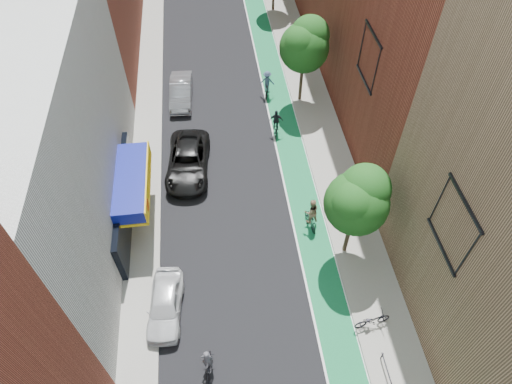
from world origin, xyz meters
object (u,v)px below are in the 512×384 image
object	(u,v)px
cyclist_lane_mid	(276,125)
cyclist_lane_far	(267,85)
parked_car_white	(165,305)
cyclist_lane_near	(311,215)
parked_car_black	(188,161)
cyclist_lead	(208,364)
parked_car_silver	(181,92)

from	to	relation	value
cyclist_lane_mid	cyclist_lane_far	bearing A→B (deg)	-78.35
cyclist_lane_mid	parked_car_white	bearing A→B (deg)	70.67
cyclist_lane_mid	cyclist_lane_near	bearing A→B (deg)	107.03
parked_car_white	cyclist_lane_mid	bearing A→B (deg)	64.72
parked_car_black	cyclist_lane_far	xyz separation A→B (m)	(6.34, 7.45, 0.11)
parked_car_black	cyclist_lead	size ratio (longest dim) A/B	2.99
parked_car_silver	cyclist_lane_near	size ratio (longest dim) A/B	2.09
parked_car_black	cyclist_lead	distance (m)	13.45
parked_car_black	cyclist_lane_far	world-z (taller)	cyclist_lane_far
parked_car_black	cyclist_lead	world-z (taller)	cyclist_lead
parked_car_white	cyclist_lane_mid	world-z (taller)	cyclist_lane_mid
cyclist_lane_far	parked_car_silver	bearing A→B (deg)	13.40
parked_car_white	parked_car_black	distance (m)	10.22
cyclist_lane_mid	cyclist_lane_far	world-z (taller)	cyclist_lane_far
parked_car_silver	cyclist_lane_near	distance (m)	15.09
parked_car_white	cyclist_lead	world-z (taller)	cyclist_lead
parked_car_white	cyclist_lead	bearing A→B (deg)	-52.87
cyclist_lane_mid	cyclist_lead	bearing A→B (deg)	82.18
parked_car_white	cyclist_lane_near	bearing A→B (deg)	33.92
parked_car_black	cyclist_lane_near	size ratio (longest dim) A/B	2.63
parked_car_white	cyclist_lane_mid	xyz separation A→B (m)	(7.80, 12.99, 0.07)
parked_car_silver	cyclist_lane_far	bearing A→B (deg)	1.79
parked_car_black	cyclist_lane_mid	bearing A→B (deg)	30.00
cyclist_lead	cyclist_lane_far	bearing A→B (deg)	-98.86
cyclist_lane_far	cyclist_lane_mid	bearing A→B (deg)	104.88
parked_car_black	cyclist_lane_mid	size ratio (longest dim) A/B	2.89
cyclist_lane_near	cyclist_lane_mid	size ratio (longest dim) A/B	1.10
cyclist_lane_near	parked_car_black	bearing A→B (deg)	-47.70
cyclist_lane_near	cyclist_lane_far	world-z (taller)	cyclist_lane_near
cyclist_lead	cyclist_lane_mid	world-z (taller)	cyclist_lane_mid
parked_car_black	cyclist_lane_far	size ratio (longest dim) A/B	2.80
parked_car_black	parked_car_silver	world-z (taller)	parked_car_black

